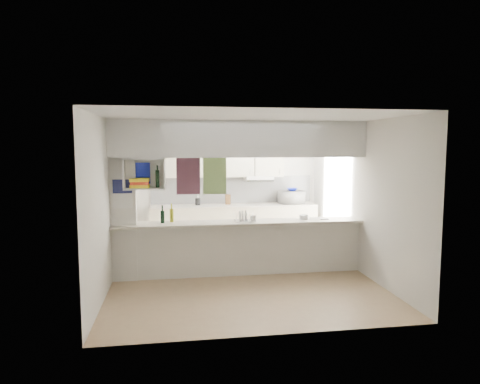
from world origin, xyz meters
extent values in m
plane|color=#A3825E|center=(0.00, 0.00, 0.00)|extent=(4.80, 4.80, 0.00)
plane|color=white|center=(0.00, 0.00, 2.60)|extent=(4.80, 4.80, 0.00)
plane|color=silver|center=(0.00, 2.40, 1.30)|extent=(4.20, 0.00, 4.20)
plane|color=silver|center=(-2.10, 0.00, 1.30)|extent=(0.00, 4.80, 4.80)
plane|color=silver|center=(2.10, 0.00, 1.30)|extent=(0.00, 4.80, 4.80)
cube|color=silver|center=(0.00, 0.00, 0.44)|extent=(4.20, 0.15, 0.88)
cube|color=beige|center=(0.00, 0.00, 0.90)|extent=(4.20, 0.50, 0.04)
cube|color=white|center=(0.00, 0.00, 2.30)|extent=(4.20, 0.50, 0.60)
cube|color=silver|center=(-1.90, 0.00, 1.30)|extent=(0.40, 0.18, 2.60)
cube|color=#191E4C|center=(-1.90, -0.10, 1.55)|extent=(0.30, 0.01, 0.22)
cube|color=white|center=(-1.90, -0.10, 1.32)|extent=(0.30, 0.01, 0.24)
cube|color=black|center=(-0.85, 0.22, 1.68)|extent=(0.40, 0.02, 0.62)
cube|color=#186E5D|center=(-0.40, 0.22, 1.68)|extent=(0.40, 0.02, 0.62)
cube|color=white|center=(-1.55, -0.10, 1.51)|extent=(0.65, 0.35, 0.02)
cube|color=white|center=(-1.55, -0.10, 1.99)|extent=(0.65, 0.35, 0.02)
cube|color=white|center=(-1.55, 0.06, 1.75)|extent=(0.65, 0.02, 0.50)
cube|color=white|center=(-1.86, -0.10, 1.75)|extent=(0.02, 0.35, 0.50)
cube|color=white|center=(-1.24, -0.10, 1.75)|extent=(0.02, 0.35, 0.50)
cube|color=yellow|center=(-1.63, -0.10, 1.55)|extent=(0.30, 0.24, 0.05)
cube|color=red|center=(-1.63, -0.10, 1.60)|extent=(0.28, 0.22, 0.05)
cube|color=yellow|center=(-1.63, -0.10, 1.65)|extent=(0.30, 0.24, 0.05)
cube|color=navy|center=(-1.60, 0.02, 1.75)|extent=(0.26, 0.02, 0.34)
cylinder|color=black|center=(-1.35, -0.10, 1.67)|extent=(0.06, 0.06, 0.28)
cube|color=beige|center=(0.20, 2.10, 0.45)|extent=(3.60, 0.60, 0.90)
cube|color=beige|center=(0.20, 2.10, 0.91)|extent=(3.60, 0.63, 0.03)
cube|color=silver|center=(0.20, 2.38, 1.22)|extent=(3.60, 0.03, 0.60)
cube|color=beige|center=(0.00, 2.23, 1.88)|extent=(2.62, 0.34, 0.72)
cube|color=white|center=(0.75, 2.16, 1.48)|extent=(0.60, 0.46, 0.12)
cube|color=silver|center=(0.75, 1.93, 1.45)|extent=(0.60, 0.02, 0.05)
imported|color=white|center=(1.48, 2.07, 1.06)|extent=(0.57, 0.42, 0.29)
imported|color=navy|center=(1.49, 2.07, 1.24)|extent=(0.23, 0.23, 0.06)
cube|color=silver|center=(0.09, 0.01, 0.93)|extent=(0.36, 0.27, 0.01)
cylinder|color=white|center=(0.00, 0.01, 1.02)|extent=(0.01, 0.18, 0.18)
cylinder|color=white|center=(0.05, 0.01, 1.02)|extent=(0.01, 0.18, 0.18)
cylinder|color=white|center=(0.10, 0.01, 1.02)|extent=(0.01, 0.18, 0.18)
imported|color=white|center=(0.21, -0.07, 0.98)|extent=(0.14, 0.14, 0.09)
cylinder|color=black|center=(-1.29, 0.04, 1.02)|extent=(0.07, 0.07, 0.21)
cylinder|color=black|center=(-1.29, 0.04, 1.17)|extent=(0.02, 0.02, 0.09)
cylinder|color=#9C9B1A|center=(-1.14, 0.12, 1.03)|extent=(0.07, 0.07, 0.22)
cylinder|color=#9C9B1A|center=(-1.14, 0.12, 1.19)|extent=(0.02, 0.02, 0.09)
cylinder|color=silver|center=(1.13, 0.04, 0.96)|extent=(0.15, 0.15, 0.08)
cube|color=black|center=(1.48, -0.03, 0.93)|extent=(0.14, 0.07, 0.01)
cylinder|color=black|center=(-0.59, 2.15, 1.00)|extent=(0.11, 0.11, 0.15)
cube|color=brown|center=(0.07, 2.18, 1.03)|extent=(0.13, 0.11, 0.21)
camera|label=1|loc=(-1.09, -7.04, 2.17)|focal=32.00mm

